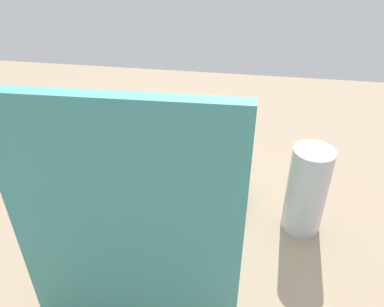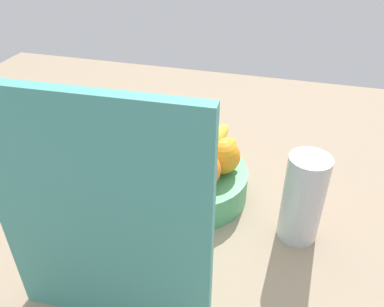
{
  "view_description": "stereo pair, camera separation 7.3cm",
  "coord_description": "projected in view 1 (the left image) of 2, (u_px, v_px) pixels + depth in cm",
  "views": [
    {
      "loc": [
        -9.01,
        59.62,
        51.62
      ],
      "look_at": [
        0.54,
        -2.46,
        10.15
      ],
      "focal_mm": 36.34,
      "sensor_mm": 36.0,
      "label": 1
    },
    {
      "loc": [
        -16.13,
        58.1,
        51.62
      ],
      "look_at": [
        0.54,
        -2.46,
        10.15
      ],
      "focal_mm": 36.34,
      "sensor_mm": 36.0,
      "label": 2
    }
  ],
  "objects": [
    {
      "name": "ground_plane",
      "position": [
        193.0,
        208.0,
        0.8
      ],
      "size": [
        180.0,
        140.0,
        3.0
      ],
      "primitive_type": "cube",
      "color": "gray"
    },
    {
      "name": "fruit_bowl",
      "position": [
        192.0,
        182.0,
        0.79
      ],
      "size": [
        22.44,
        22.44,
        6.15
      ],
      "primitive_type": "cylinder",
      "color": "#4B9E68",
      "rests_on": "ground_plane"
    },
    {
      "name": "orange_front_left",
      "position": [
        161.0,
        156.0,
        0.75
      ],
      "size": [
        7.15,
        7.15,
        7.15
      ],
      "primitive_type": "sphere",
      "color": "orange",
      "rests_on": "fruit_bowl"
    },
    {
      "name": "orange_front_right",
      "position": [
        175.0,
        171.0,
        0.71
      ],
      "size": [
        7.15,
        7.15,
        7.15
      ],
      "primitive_type": "sphere",
      "color": "orange",
      "rests_on": "fruit_bowl"
    },
    {
      "name": "orange_center",
      "position": [
        205.0,
        169.0,
        0.72
      ],
      "size": [
        7.15,
        7.15,
        7.15
      ],
      "primitive_type": "sphere",
      "color": "orange",
      "rests_on": "fruit_bowl"
    },
    {
      "name": "orange_back_left",
      "position": [
        222.0,
        154.0,
        0.76
      ],
      "size": [
        7.15,
        7.15,
        7.15
      ],
      "primitive_type": "sphere",
      "color": "orange",
      "rests_on": "fruit_bowl"
    },
    {
      "name": "orange_back_right",
      "position": [
        204.0,
        142.0,
        0.8
      ],
      "size": [
        7.15,
        7.15,
        7.15
      ],
      "primitive_type": "sphere",
      "color": "orange",
      "rests_on": "fruit_bowl"
    },
    {
      "name": "orange_top_stack",
      "position": [
        176.0,
        141.0,
        0.8
      ],
      "size": [
        7.15,
        7.15,
        7.15
      ],
      "primitive_type": "sphere",
      "color": "orange",
      "rests_on": "fruit_bowl"
    },
    {
      "name": "banana_bunch",
      "position": [
        205.0,
        151.0,
        0.74
      ],
      "size": [
        15.52,
        18.31,
        10.6
      ],
      "color": "yellow",
      "rests_on": "fruit_bowl"
    },
    {
      "name": "cutting_board",
      "position": [
        126.0,
        231.0,
        0.47
      ],
      "size": [
        28.05,
        2.84,
        36.0
      ],
      "primitive_type": "cube",
      "rotation": [
        0.0,
        0.0,
        0.04
      ],
      "color": "teal",
      "rests_on": "ground_plane"
    },
    {
      "name": "thermos_tumbler",
      "position": [
        307.0,
        190.0,
        0.69
      ],
      "size": [
        7.09,
        7.09,
        16.87
      ],
      "primitive_type": "cylinder",
      "color": "#B9B8BD",
      "rests_on": "ground_plane"
    },
    {
      "name": "jar_lid",
      "position": [
        104.0,
        164.0,
        0.89
      ],
      "size": [
        7.19,
        7.19,
        1.5
      ],
      "primitive_type": "cylinder",
      "color": "white",
      "rests_on": "ground_plane"
    }
  ]
}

